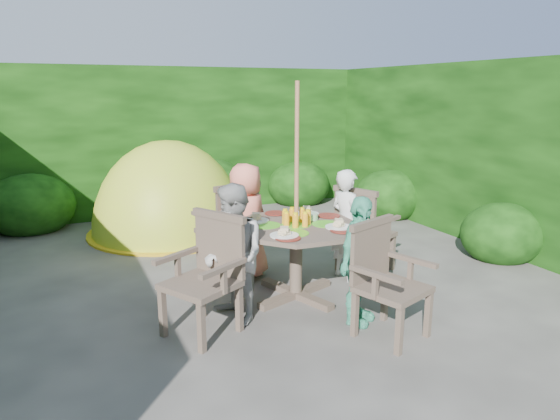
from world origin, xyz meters
name	(u,v)px	position (x,y,z in m)	size (l,w,h in m)	color
ground	(241,282)	(0.00, 0.00, 0.00)	(60.00, 60.00, 0.00)	#42403B
hedge_enclosure	(204,158)	(0.00, 1.33, 1.25)	(9.00, 9.00, 2.50)	black
patio_table	(296,236)	(0.39, -0.64, 0.66)	(1.71, 1.71, 0.94)	#43362C
parasol_pole	(296,194)	(0.38, -0.64, 1.10)	(0.04, 0.04, 2.20)	#8F5D39
garden_chair_right	(362,229)	(1.42, -0.29, 0.53)	(0.71, 0.75, 1.00)	#43362C
garden_chair_left	(207,273)	(-0.65, -0.98, 0.54)	(0.77, 0.80, 1.02)	#43362C
garden_chair_back	(230,226)	(0.02, 0.39, 0.56)	(0.74, 0.69, 1.04)	#43362C
garden_chair_front	(385,278)	(0.74, -1.67, 0.52)	(0.72, 0.68, 0.97)	#43362C
child_right	(346,225)	(1.14, -0.38, 0.63)	(0.46, 0.30, 1.27)	silver
child_left	(234,255)	(-0.37, -0.90, 0.65)	(0.63, 0.49, 1.30)	#A1A09C
child_back	(246,221)	(0.12, 0.12, 0.66)	(0.65, 0.42, 1.33)	#F27C63
child_front	(358,261)	(0.64, -1.40, 0.60)	(0.70, 0.29, 1.20)	#54C49D
dome_tent	(171,231)	(-0.27, 2.38, 0.00)	(2.79, 2.79, 2.79)	#BAD529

